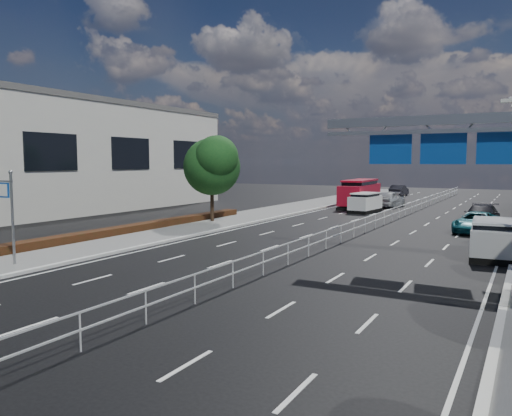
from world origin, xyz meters
The scene contains 17 objects.
ground centered at (0.00, 0.00, 0.00)m, with size 160.00×160.00×0.00m, color black.
sidewalk_near centered at (-11.50, 0.00, 0.07)m, with size 5.00×140.00×0.14m, color slate.
kerb_near centered at (-9.00, 0.00, 0.07)m, with size 0.25×140.00×0.15m, color silver.
kerb_far centered at (9.00, 0.00, 0.07)m, with size 0.25×140.00×0.15m, color silver.
median_fence centered at (0.00, 22.50, 0.53)m, with size 0.05×85.00×1.02m.
hedge_near centered at (-13.30, 5.00, 0.36)m, with size 1.00×36.00×0.44m, color black.
toilet_sign centered at (-10.95, 0.00, 2.94)m, with size 1.62×0.18×4.34m.
overhead_gantry centered at (6.74, 10.05, 5.61)m, with size 10.24×0.38×7.45m.
near_building centered at (-30.00, 18.00, 5.00)m, with size 12.00×38.00×10.00m, color beige.
near_tree_back centered at (-11.94, 17.97, 4.61)m, with size 4.84×4.51×6.69m.
white_minivan centered at (-3.98, 31.64, 0.90)m, with size 2.21×4.38×1.84m.
red_bus centered at (-6.10, 36.85, 1.50)m, with size 2.79×9.71×2.87m.
near_car_silver centered at (-3.28, 38.07, 0.86)m, with size 2.03×5.04×1.72m, color #9B9FA2.
near_car_dark centered at (-6.42, 55.66, 0.78)m, with size 1.64×4.72×1.55m, color black.
silver_minivan centered at (8.03, 12.91, 0.92)m, with size 2.20×4.61×1.87m.
parked_car_teal centered at (6.50, 22.00, 0.69)m, with size 2.28×4.95×1.37m, color #1A6875.
parked_car_dark centered at (6.50, 25.57, 0.79)m, with size 2.22×5.47×1.59m, color black.
Camera 1 is at (9.63, -13.98, 4.71)m, focal length 35.00 mm.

